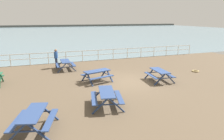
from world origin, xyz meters
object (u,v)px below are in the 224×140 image
object	(u,v)px
picnic_table_far_right	(97,73)
visitor	(56,57)
picnic_table_far_left	(107,95)
picnic_table_mid_centre	(160,73)
picnic_table_near_right	(34,117)
picnic_table_corner	(65,63)

from	to	relation	value
picnic_table_far_right	visitor	world-z (taller)	visitor
picnic_table_far_left	visitor	xyz separation A→B (m)	(-1.70, 9.02, 0.36)
picnic_table_far_left	picnic_table_far_right	world-z (taller)	same
picnic_table_mid_centre	picnic_table_far_left	distance (m)	5.44
picnic_table_mid_centre	picnic_table_far_left	bearing A→B (deg)	124.26
picnic_table_far_right	visitor	distance (m)	5.50
picnic_table_near_right	picnic_table_corner	bearing A→B (deg)	1.67
picnic_table_corner	visitor	xyz separation A→B (m)	(-0.66, 0.97, 0.36)
picnic_table_mid_centre	picnic_table_far_right	distance (m)	4.31
picnic_table_near_right	picnic_table_corner	xyz separation A→B (m)	(2.29, 9.26, 0.00)
picnic_table_mid_centre	picnic_table_corner	xyz separation A→B (m)	(-5.76, 5.34, 0.00)
picnic_table_mid_centre	visitor	bearing A→B (deg)	49.90
picnic_table_far_right	picnic_table_mid_centre	bearing A→B (deg)	-33.58
picnic_table_near_right	picnic_table_corner	distance (m)	9.54
picnic_table_mid_centre	picnic_table_far_right	size ratio (longest dim) A/B	0.89
picnic_table_mid_centre	visitor	xyz separation A→B (m)	(-6.42, 6.31, 0.36)
picnic_table_near_right	visitor	world-z (taller)	visitor
picnic_table_near_right	picnic_table_corner	world-z (taller)	same
picnic_table_far_right	picnic_table_corner	xyz separation A→B (m)	(-1.66, 4.01, 0.00)
picnic_table_corner	picnic_table_far_left	bearing A→B (deg)	-172.97
picnic_table_near_right	visitor	distance (m)	10.36
picnic_table_mid_centre	picnic_table_corner	size ratio (longest dim) A/B	1.06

